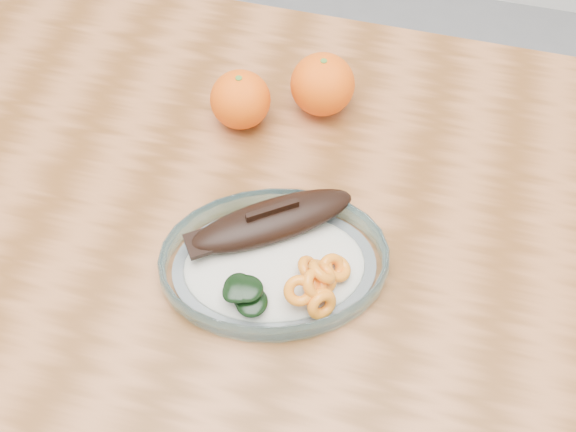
% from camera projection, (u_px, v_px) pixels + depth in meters
% --- Properties ---
extents(dining_table, '(1.20, 0.80, 0.75)m').
position_uv_depth(dining_table, '(227.00, 279.00, 0.90)').
color(dining_table, brown).
rests_on(dining_table, ground).
extents(plated_meal, '(0.57, 0.57, 0.08)m').
position_uv_depth(plated_meal, '(275.00, 260.00, 0.78)').
color(plated_meal, white).
rests_on(plated_meal, dining_table).
extents(orange_left, '(0.07, 0.07, 0.07)m').
position_uv_depth(orange_left, '(240.00, 100.00, 0.89)').
color(orange_left, '#FF4105').
rests_on(orange_left, dining_table).
extents(orange_right, '(0.08, 0.08, 0.08)m').
position_uv_depth(orange_right, '(323.00, 84.00, 0.90)').
color(orange_right, '#FF4105').
rests_on(orange_right, dining_table).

